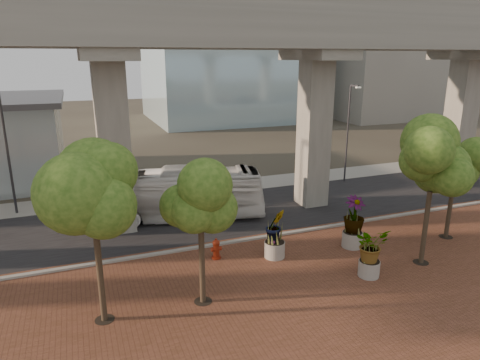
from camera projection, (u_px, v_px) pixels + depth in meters
name	position (u px, v px, depth m)	size (l,w,h in m)	color
ground	(235.00, 227.00, 23.92)	(160.00, 160.00, 0.00)	#342E25
brick_plaza	(306.00, 300.00, 16.74)	(70.00, 13.00, 0.06)	brown
asphalt_road	(223.00, 215.00, 25.71)	(90.00, 8.00, 0.04)	black
curb_strip	(248.00, 240.00, 22.11)	(70.00, 0.25, 0.16)	gray
far_sidewalk	(198.00, 190.00, 30.64)	(90.00, 3.00, 0.06)	gray
transit_viaduct	(222.00, 92.00, 23.70)	(72.00, 5.60, 12.40)	gray
midrise_block	(383.00, 38.00, 66.02)	(18.00, 16.00, 24.00)	gray
transit_bus	(170.00, 195.00, 24.71)	(2.53, 10.76, 3.00)	silver
fire_hydrant	(216.00, 249.00, 20.01)	(0.50, 0.45, 1.00)	maroon
planter_front	(371.00, 247.00, 18.14)	(2.02, 2.02, 2.22)	#A09C90
planter_right	(354.00, 217.00, 20.93)	(2.45, 2.45, 2.62)	#99958A
planter_left	(275.00, 228.00, 19.88)	(2.18, 2.18, 2.40)	#A9A699
street_tree_far_west	(91.00, 185.00, 14.01)	(4.10, 4.10, 6.98)	#483A29
street_tree_near_west	(200.00, 203.00, 15.45)	(2.99, 2.99, 5.44)	#483A29
street_tree_near_east	(433.00, 165.00, 18.43)	(4.21, 4.21, 6.59)	#483A29
street_tree_far_east	(456.00, 165.00, 21.45)	(3.34, 3.34, 5.43)	#483A29
streetlamp_west	(5.00, 134.00, 24.55)	(0.42, 1.22, 8.44)	#2D2E32
streetlamp_east	(349.00, 127.00, 31.48)	(0.36, 1.05, 7.25)	#313137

